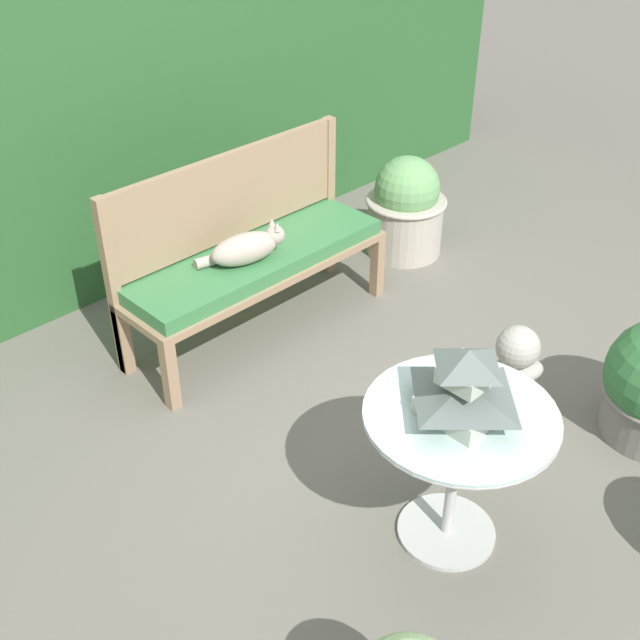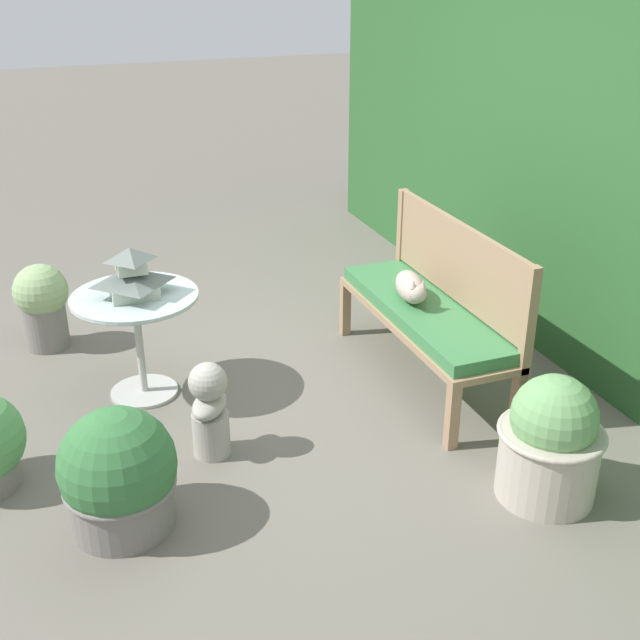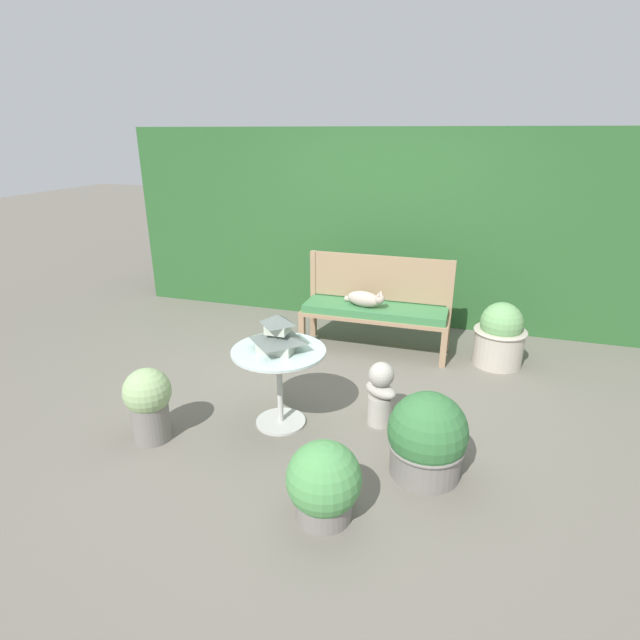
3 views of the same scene
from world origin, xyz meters
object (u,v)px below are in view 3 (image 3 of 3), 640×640
at_px(patio_table, 279,366).
at_px(potted_plant_table_near, 148,402).
at_px(potted_plant_hedge_corner, 324,483).
at_px(potted_plant_table_far, 427,438).
at_px(potted_plant_path_edge, 500,336).
at_px(garden_bench, 375,313).
at_px(garden_bust, 380,393).
at_px(cat, 365,299).
at_px(pagoda_birdhouse, 278,335).

bearing_deg(patio_table, potted_plant_table_near, -149.97).
bearing_deg(patio_table, potted_plant_hedge_corner, -54.60).
height_order(potted_plant_table_near, potted_plant_table_far, potted_plant_table_far).
height_order(patio_table, potted_plant_path_edge, potted_plant_path_edge).
bearing_deg(potted_plant_table_near, garden_bench, 59.14).
xyz_separation_m(garden_bust, potted_plant_table_near, (-1.60, -0.72, 0.04)).
relative_size(potted_plant_hedge_corner, potted_plant_table_far, 0.84).
xyz_separation_m(garden_bench, garden_bust, (0.34, -1.39, -0.14)).
bearing_deg(potted_plant_hedge_corner, potted_plant_table_far, 48.06).
bearing_deg(potted_plant_table_far, potted_plant_path_edge, 75.57).
relative_size(potted_plant_path_edge, potted_plant_table_far, 1.08).
distance_m(cat, patio_table, 1.62).
distance_m(cat, pagoda_birdhouse, 1.62).
xyz_separation_m(cat, pagoda_birdhouse, (-0.32, -1.58, 0.19)).
distance_m(patio_table, potted_plant_table_far, 1.22).
xyz_separation_m(garden_bench, potted_plant_table_far, (0.75, -1.91, -0.14)).
xyz_separation_m(garden_bench, potted_plant_hedge_corner, (0.21, -2.50, -0.18)).
bearing_deg(potted_plant_path_edge, potted_plant_table_far, -104.43).
distance_m(garden_bench, potted_plant_table_near, 2.46).
height_order(cat, pagoda_birdhouse, pagoda_birdhouse).
relative_size(patio_table, potted_plant_table_far, 1.22).
bearing_deg(potted_plant_table_near, pagoda_birdhouse, 30.03).
height_order(patio_table, garden_bust, patio_table).
bearing_deg(cat, pagoda_birdhouse, -88.36).
height_order(garden_bench, patio_table, patio_table).
bearing_deg(cat, potted_plant_table_near, -106.35).
distance_m(pagoda_birdhouse, potted_plant_hedge_corner, 1.20).
distance_m(garden_bench, garden_bust, 1.44).
height_order(garden_bust, potted_plant_path_edge, potted_plant_path_edge).
distance_m(garden_bench, potted_plant_table_far, 2.06).
bearing_deg(potted_plant_path_edge, potted_plant_table_near, -139.51).
bearing_deg(pagoda_birdhouse, potted_plant_table_far, -13.91).
xyz_separation_m(potted_plant_path_edge, potted_plant_table_far, (-0.50, -1.94, -0.03)).
bearing_deg(potted_plant_path_edge, cat, -177.07).
xyz_separation_m(pagoda_birdhouse, potted_plant_hedge_corner, (0.63, -0.88, -0.52)).
bearing_deg(patio_table, potted_plant_table_far, -13.91).
bearing_deg(pagoda_birdhouse, potted_plant_table_near, -149.97).
relative_size(cat, potted_plant_hedge_corner, 0.91).
height_order(cat, potted_plant_table_near, cat).
bearing_deg(garden_bench, potted_plant_path_edge, 1.37).
relative_size(garden_bench, patio_table, 2.12).
distance_m(patio_table, potted_plant_table_near, 1.00).
bearing_deg(garden_bust, potted_plant_path_edge, 88.96).
bearing_deg(potted_plant_hedge_corner, pagoda_birdhouse, 125.40).
distance_m(garden_bench, patio_table, 1.68).
distance_m(potted_plant_table_near, potted_plant_hedge_corner, 1.53).
relative_size(patio_table, pagoda_birdhouse, 2.06).
distance_m(garden_bust, potted_plant_table_far, 0.66).
xyz_separation_m(cat, potted_plant_table_near, (-1.16, -2.07, -0.26)).
height_order(potted_plant_path_edge, potted_plant_table_far, potted_plant_path_edge).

